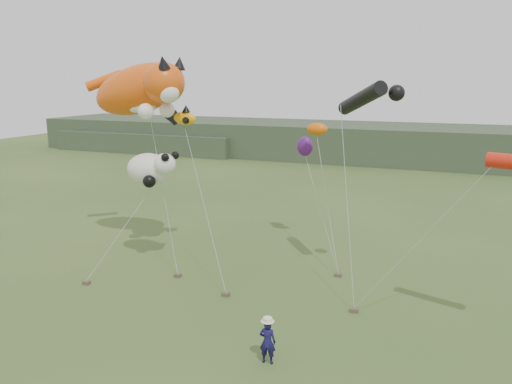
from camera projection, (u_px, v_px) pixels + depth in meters
ground at (215, 348)px, 17.18m from camera, size 120.00×120.00×0.00m
headland at (361, 143)px, 58.38m from camera, size 90.00×13.00×4.00m
festival_attendant at (268, 342)px, 16.11m from camera, size 0.57×0.40×1.50m
sandbag_anchors at (234, 287)px, 22.08m from camera, size 12.08×5.38×0.16m
cat_kite at (144, 89)px, 25.02m from camera, size 7.01×3.74×3.65m
fish_kite at (179, 117)px, 25.44m from camera, size 2.03×1.37×1.06m
tube_kites at (422, 118)px, 19.14m from camera, size 9.09×5.96×2.91m
panda_kite at (152, 169)px, 24.09m from camera, size 2.76×1.79×1.72m
misc_kites at (310, 139)px, 27.03m from camera, size 1.93×1.57×1.94m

